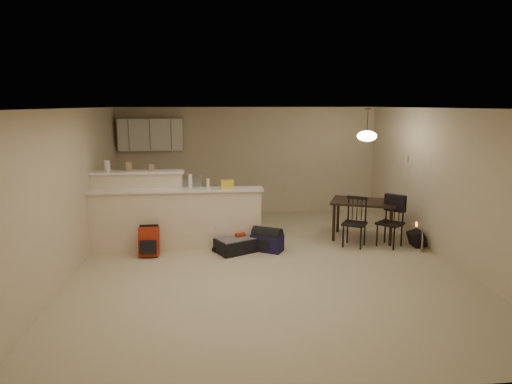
{
  "coord_description": "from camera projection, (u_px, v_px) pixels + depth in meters",
  "views": [
    {
      "loc": [
        -0.87,
        -7.09,
        2.56
      ],
      "look_at": [
        -0.1,
        0.7,
        1.05
      ],
      "focal_mm": 32.0,
      "sensor_mm": 36.0,
      "label": 1
    }
  ],
  "objects": [
    {
      "name": "thermostat",
      "position": [
        407.0,
        159.0,
        9.02
      ],
      "size": [
        0.02,
        0.12,
        0.12
      ],
      "primitive_type": "cube",
      "color": "beige",
      "rests_on": "room"
    },
    {
      "name": "suitcase",
      "position": [
        237.0,
        245.0,
        8.03
      ],
      "size": [
        0.85,
        0.74,
        0.24
      ],
      "primitive_type": "cube",
      "rotation": [
        0.0,
        0.0,
        0.48
      ],
      "color": "black",
      "rests_on": "ground"
    },
    {
      "name": "cereal_box",
      "position": [
        129.0,
        167.0,
        8.09
      ],
      "size": [
        0.1,
        0.07,
        0.16
      ],
      "primitive_type": "cube",
      "color": "#9D8551",
      "rests_on": "breakfast_bar"
    },
    {
      "name": "upper_cabinets",
      "position": [
        151.0,
        134.0,
        10.17
      ],
      "size": [
        1.4,
        0.34,
        0.7
      ],
      "primitive_type": "cube",
      "color": "white",
      "rests_on": "room"
    },
    {
      "name": "cardboard_sheet",
      "position": [
        422.0,
        242.0,
        8.14
      ],
      "size": [
        0.16,
        0.34,
        0.28
      ],
      "primitive_type": "cube",
      "rotation": [
        0.0,
        0.0,
        1.17
      ],
      "color": "#9D8551",
      "rests_on": "ground"
    },
    {
      "name": "room",
      "position": [
        267.0,
        188.0,
        7.26
      ],
      "size": [
        7.0,
        7.02,
        2.5
      ],
      "color": "beige",
      "rests_on": "ground"
    },
    {
      "name": "dining_chair_far",
      "position": [
        390.0,
        222.0,
        8.26
      ],
      "size": [
        0.56,
        0.56,
        0.92
      ],
      "primitive_type": null,
      "rotation": [
        0.0,
        0.0,
        -0.84
      ],
      "color": "black",
      "rests_on": "ground"
    },
    {
      "name": "breakfast_bar",
      "position": [
        163.0,
        215.0,
        8.17
      ],
      "size": [
        3.08,
        0.58,
        1.39
      ],
      "color": "beige",
      "rests_on": "ground"
    },
    {
      "name": "bottle_a",
      "position": [
        190.0,
        182.0,
        8.03
      ],
      "size": [
        0.07,
        0.07,
        0.26
      ],
      "primitive_type": "cylinder",
      "color": "silver",
      "rests_on": "breakfast_bar"
    },
    {
      "name": "dining_table",
      "position": [
        364.0,
        205.0,
        8.72
      ],
      "size": [
        1.41,
        1.2,
        0.75
      ],
      "rotation": [
        0.0,
        0.0,
        -0.4
      ],
      "color": "black",
      "rests_on": "ground"
    },
    {
      "name": "jar",
      "position": [
        107.0,
        166.0,
        8.05
      ],
      "size": [
        0.1,
        0.1,
        0.2
      ],
      "primitive_type": "cylinder",
      "color": "silver",
      "rests_on": "breakfast_bar"
    },
    {
      "name": "bag_lump",
      "position": [
        227.0,
        184.0,
        8.1
      ],
      "size": [
        0.22,
        0.18,
        0.14
      ],
      "primitive_type": "cube",
      "color": "#9D8551",
      "rests_on": "breakfast_bar"
    },
    {
      "name": "kitchen_counter",
      "position": [
        162.0,
        199.0,
        10.34
      ],
      "size": [
        1.8,
        0.6,
        0.9
      ],
      "primitive_type": "cube",
      "color": "white",
      "rests_on": "ground"
    },
    {
      "name": "small_box",
      "position": [
        152.0,
        168.0,
        8.13
      ],
      "size": [
        0.08,
        0.06,
        0.12
      ],
      "primitive_type": "cube",
      "color": "#9D8551",
      "rests_on": "breakfast_bar"
    },
    {
      "name": "pendant_lamp",
      "position": [
        367.0,
        136.0,
        8.47
      ],
      "size": [
        0.36,
        0.36,
        0.62
      ],
      "color": "brown",
      "rests_on": "room"
    },
    {
      "name": "red_backpack",
      "position": [
        149.0,
        242.0,
        7.79
      ],
      "size": [
        0.34,
        0.21,
        0.5
      ],
      "primitive_type": "cube",
      "rotation": [
        0.0,
        0.0,
        -0.0
      ],
      "color": "#A82B13",
      "rests_on": "ground"
    },
    {
      "name": "dining_chair_near",
      "position": [
        354.0,
        222.0,
        8.28
      ],
      "size": [
        0.53,
        0.53,
        0.9
      ],
      "primitive_type": null,
      "rotation": [
        0.0,
        0.0,
        -0.55
      ],
      "color": "black",
      "rests_on": "ground"
    },
    {
      "name": "black_daypack",
      "position": [
        417.0,
        239.0,
        8.34
      ],
      "size": [
        0.23,
        0.32,
        0.28
      ],
      "primitive_type": "cube",
      "rotation": [
        0.0,
        0.0,
        1.53
      ],
      "color": "black",
      "rests_on": "ground"
    },
    {
      "name": "bottle_b",
      "position": [
        208.0,
        184.0,
        8.07
      ],
      "size": [
        0.06,
        0.06,
        0.18
      ],
      "primitive_type": "cylinder",
      "color": "silver",
      "rests_on": "breakfast_bar"
    },
    {
      "name": "navy_duffel",
      "position": [
        267.0,
        243.0,
        8.08
      ],
      "size": [
        0.61,
        0.53,
        0.29
      ],
      "primitive_type": "cube",
      "rotation": [
        0.0,
        0.0,
        -0.53
      ],
      "color": "#17133D",
      "rests_on": "ground"
    }
  ]
}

